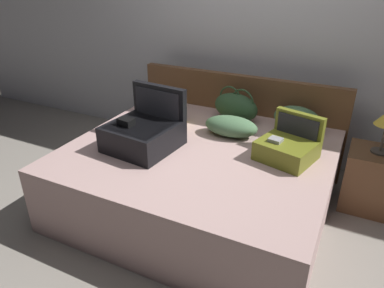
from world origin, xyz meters
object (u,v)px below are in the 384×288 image
at_px(hard_case_small, 162,113).
at_px(pillow_near_headboard, 297,118).
at_px(hard_case_large, 144,132).
at_px(pillow_center_head, 231,126).
at_px(nightstand, 372,180).
at_px(hard_case_medium, 288,146).
at_px(duffel_bag, 236,107).
at_px(bed, 199,178).

xyz_separation_m(hard_case_small, pillow_near_headboard, (1.13, 0.40, 0.00)).
xyz_separation_m(hard_case_large, hard_case_small, (-0.12, 0.49, -0.03)).
xyz_separation_m(pillow_center_head, nightstand, (1.16, 0.28, -0.37)).
bearing_deg(hard_case_medium, pillow_near_headboard, 110.18).
bearing_deg(duffel_bag, hard_case_large, -118.30).
bearing_deg(nightstand, hard_case_small, -170.53).
bearing_deg(nightstand, pillow_center_head, -166.17).
height_order(bed, nightstand, bed).
bearing_deg(pillow_center_head, bed, -111.17).
distance_m(bed, pillow_near_headboard, 1.01).
bearing_deg(duffel_bag, bed, -94.13).
distance_m(duffel_bag, pillow_center_head, 0.35).
bearing_deg(pillow_near_headboard, bed, -129.83).
relative_size(hard_case_large, hard_case_small, 1.83).
relative_size(hard_case_small, pillow_near_headboard, 0.75).
xyz_separation_m(hard_case_medium, hard_case_small, (-1.18, 0.17, 0.00)).
relative_size(bed, duffel_bag, 4.14).
height_order(hard_case_medium, hard_case_small, hard_case_medium).
height_order(duffel_bag, nightstand, duffel_bag).
xyz_separation_m(bed, hard_case_small, (-0.53, 0.33, 0.37)).
bearing_deg(pillow_near_headboard, pillow_center_head, -141.15).
xyz_separation_m(hard_case_large, duffel_bag, (0.46, 0.85, -0.00)).
xyz_separation_m(hard_case_large, hard_case_medium, (1.06, 0.32, -0.04)).
xyz_separation_m(pillow_near_headboard, pillow_center_head, (-0.47, -0.38, -0.02)).
distance_m(bed, pillow_center_head, 0.51).
xyz_separation_m(pillow_near_headboard, nightstand, (0.69, -0.09, -0.39)).
bearing_deg(hard_case_small, nightstand, 8.10).
height_order(duffel_bag, pillow_near_headboard, duffel_bag).
xyz_separation_m(hard_case_medium, duffel_bag, (-0.61, 0.53, 0.03)).
xyz_separation_m(hard_case_medium, pillow_center_head, (-0.52, 0.19, -0.01)).
distance_m(pillow_center_head, nightstand, 1.25).
bearing_deg(hard_case_medium, pillow_center_head, 174.70).
bearing_deg(hard_case_medium, nightstand, 51.76).
relative_size(hard_case_large, hard_case_medium, 1.20).
bearing_deg(hard_case_medium, duffel_bag, 153.75).
relative_size(pillow_near_headboard, pillow_center_head, 0.90).
bearing_deg(pillow_near_headboard, nightstand, -7.70).
bearing_deg(pillow_near_headboard, hard_case_large, -138.70).
bearing_deg(nightstand, hard_case_large, -154.94).
bearing_deg(hard_case_large, bed, 27.87).
height_order(bed, pillow_center_head, pillow_center_head).
distance_m(hard_case_large, pillow_center_head, 0.74).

